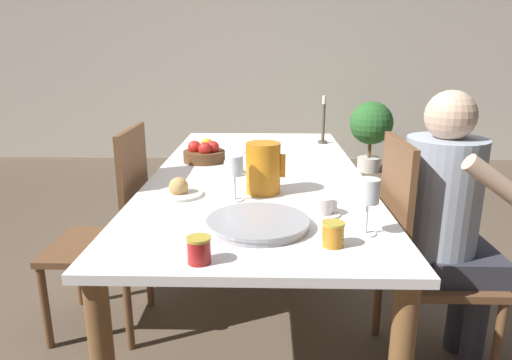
# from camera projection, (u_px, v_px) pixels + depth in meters

# --- Properties ---
(ground_plane) EXTENTS (20.00, 20.00, 0.00)m
(ground_plane) POSITION_uv_depth(u_px,v_px,m) (257.00, 307.00, 2.40)
(ground_plane) COLOR brown
(wall_back) EXTENTS (10.00, 0.06, 2.60)m
(wall_back) POSITION_uv_depth(u_px,v_px,m) (264.00, 50.00, 5.36)
(wall_back) COLOR beige
(wall_back) RESTS_ON ground_plane
(dining_table) EXTENTS (0.98, 2.12, 0.74)m
(dining_table) POSITION_uv_depth(u_px,v_px,m) (258.00, 188.00, 2.22)
(dining_table) COLOR white
(dining_table) RESTS_ON ground_plane
(chair_person_side) EXTENTS (0.42, 0.42, 0.97)m
(chair_person_side) POSITION_uv_depth(u_px,v_px,m) (419.00, 255.00, 1.86)
(chair_person_side) COLOR brown
(chair_person_side) RESTS_ON ground_plane
(chair_opposite) EXTENTS (0.42, 0.42, 0.97)m
(chair_opposite) POSITION_uv_depth(u_px,v_px,m) (113.00, 230.00, 2.11)
(chair_opposite) COLOR brown
(chair_opposite) RESTS_ON ground_plane
(person_seated) EXTENTS (0.39, 0.41, 1.16)m
(person_seated) POSITION_uv_depth(u_px,v_px,m) (448.00, 212.00, 1.80)
(person_seated) COLOR #33333D
(person_seated) RESTS_ON ground_plane
(red_pitcher) EXTENTS (0.16, 0.14, 0.21)m
(red_pitcher) POSITION_uv_depth(u_px,v_px,m) (263.00, 168.00, 1.85)
(red_pitcher) COLOR orange
(red_pitcher) RESTS_ON dining_table
(wine_glass_water) EXTENTS (0.07, 0.07, 0.18)m
(wine_glass_water) POSITION_uv_depth(u_px,v_px,m) (368.00, 194.00, 1.41)
(wine_glass_water) COLOR white
(wine_glass_water) RESTS_ON dining_table
(wine_glass_juice) EXTENTS (0.07, 0.07, 0.18)m
(wine_glass_juice) POSITION_uv_depth(u_px,v_px,m) (234.00, 168.00, 1.74)
(wine_glass_juice) COLOR white
(wine_glass_juice) RESTS_ON dining_table
(teacup_near_person) EXTENTS (0.13, 0.13, 0.06)m
(teacup_near_person) POSITION_uv_depth(u_px,v_px,m) (322.00, 207.00, 1.62)
(teacup_near_person) COLOR silver
(teacup_near_person) RESTS_ON dining_table
(teacup_across) EXTENTS (0.13, 0.13, 0.06)m
(teacup_across) POSITION_uv_depth(u_px,v_px,m) (232.00, 168.00, 2.15)
(teacup_across) COLOR silver
(teacup_across) RESTS_ON dining_table
(serving_tray) EXTENTS (0.34, 0.34, 0.03)m
(serving_tray) POSITION_uv_depth(u_px,v_px,m) (258.00, 223.00, 1.50)
(serving_tray) COLOR #9E9EA3
(serving_tray) RESTS_ON dining_table
(bread_plate) EXTENTS (0.19, 0.19, 0.08)m
(bread_plate) POSITION_uv_depth(u_px,v_px,m) (179.00, 190.00, 1.83)
(bread_plate) COLOR silver
(bread_plate) RESTS_ON dining_table
(jam_jar_amber) EXTENTS (0.07, 0.07, 0.07)m
(jam_jar_amber) POSITION_uv_depth(u_px,v_px,m) (333.00, 233.00, 1.35)
(jam_jar_amber) COLOR #C67A1E
(jam_jar_amber) RESTS_ON dining_table
(jam_jar_red) EXTENTS (0.07, 0.07, 0.07)m
(jam_jar_red) POSITION_uv_depth(u_px,v_px,m) (199.00, 249.00, 1.25)
(jam_jar_red) COLOR #A81E1E
(jam_jar_red) RESTS_ON dining_table
(fruit_bowl) EXTENTS (0.22, 0.22, 0.11)m
(fruit_bowl) POSITION_uv_depth(u_px,v_px,m) (204.00, 153.00, 2.39)
(fruit_bowl) COLOR brown
(fruit_bowl) RESTS_ON dining_table
(candlestick_tall) EXTENTS (0.06, 0.06, 0.30)m
(candlestick_tall) POSITION_uv_depth(u_px,v_px,m) (323.00, 125.00, 2.84)
(candlestick_tall) COLOR #4C4238
(candlestick_tall) RESTS_ON dining_table
(potted_plant) EXTENTS (0.47, 0.47, 0.77)m
(potted_plant) POSITION_uv_depth(u_px,v_px,m) (371.00, 127.00, 4.97)
(potted_plant) COLOR beige
(potted_plant) RESTS_ON ground_plane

